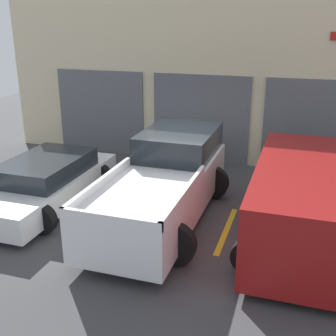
# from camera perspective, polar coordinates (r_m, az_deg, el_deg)

# --- Properties ---
(ground_plane) EXTENTS (28.00, 28.00, 0.00)m
(ground_plane) POSITION_cam_1_polar(r_m,az_deg,el_deg) (10.86, 1.51, -3.91)
(ground_plane) COLOR #3D3D3F
(shophouse_building) EXTENTS (13.62, 0.68, 5.04)m
(shophouse_building) POSITION_cam_1_polar(r_m,az_deg,el_deg) (13.28, 5.71, 11.43)
(shophouse_building) COLOR beige
(shophouse_building) RESTS_ON ground
(pickup_truck) EXTENTS (2.45, 5.23, 1.78)m
(pickup_truck) POSITION_cam_1_polar(r_m,az_deg,el_deg) (9.53, -0.41, -1.88)
(pickup_truck) COLOR white
(pickup_truck) RESTS_ON ground
(sedan_white) EXTENTS (2.23, 4.36, 1.16)m
(sedan_white) POSITION_cam_1_polar(r_m,az_deg,el_deg) (10.70, -16.24, -1.89)
(sedan_white) COLOR white
(sedan_white) RESTS_ON ground
(sedan_side) EXTENTS (2.32, 4.74, 1.64)m
(sedan_side) POSITION_cam_1_polar(r_m,az_deg,el_deg) (8.84, 17.78, -4.34)
(sedan_side) COLOR maroon
(sedan_side) RESTS_ON ground
(parking_stripe_left) EXTENTS (0.12, 2.20, 0.01)m
(parking_stripe_left) POSITION_cam_1_polar(r_m,az_deg,el_deg) (10.17, -8.97, -5.85)
(parking_stripe_left) COLOR gold
(parking_stripe_left) RESTS_ON ground
(parking_stripe_centre) EXTENTS (0.12, 2.20, 0.01)m
(parking_stripe_centre) POSITION_cam_1_polar(r_m,az_deg,el_deg) (9.31, 7.91, -8.32)
(parking_stripe_centre) COLOR gold
(parking_stripe_centre) RESTS_ON ground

